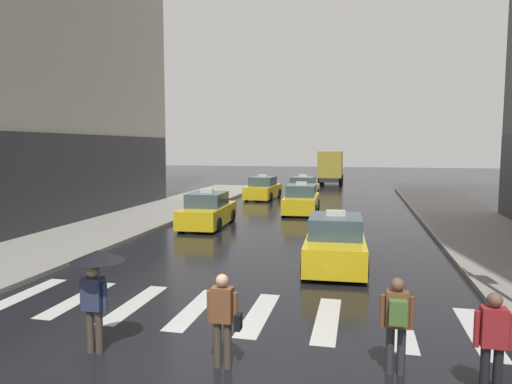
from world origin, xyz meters
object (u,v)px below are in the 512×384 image
Objects in this scene: taxi_lead at (335,243)px; taxi_fifth at (303,189)px; taxi_second at (208,211)px; pedestrian_with_handbag at (223,315)px; pedestrian_with_backpack at (397,319)px; pedestrian_plain_coat at (493,339)px; taxi_fourth at (263,189)px; taxi_third at (301,200)px; box_truck at (331,166)px; pedestrian_with_umbrella at (96,273)px.

taxi_fifth is (-3.26, 18.47, 0.00)m from taxi_lead.
taxi_second reaches higher than pedestrian_with_handbag.
pedestrian_with_backpack is 1.42m from pedestrian_plain_coat.
taxi_fourth is at bearing 108.88° from taxi_lead.
box_truck is (0.42, 20.44, 1.13)m from taxi_third.
pedestrian_with_umbrella is (2.41, -13.32, 0.79)m from taxi_second.
taxi_lead is 32.00m from box_truck.
box_truck is 39.01m from pedestrian_with_backpack.
taxi_fifth is at bearing 100.01° from taxi_lead.
taxi_third is at bearing -91.16° from box_truck.
pedestrian_with_umbrella is at bearing -91.46° from taxi_fifth.
taxi_third and taxi_fourth have the same top height.
pedestrian_with_backpack is at bearing 3.89° from pedestrian_with_umbrella.
pedestrian_with_umbrella is at bearing -94.25° from taxi_third.
pedestrian_plain_coat is (2.71, -7.37, 0.21)m from taxi_lead.
taxi_second is 11.82m from taxi_fourth.
pedestrian_with_umbrella is 2.48m from pedestrian_with_handbag.
taxi_fifth is at bearing 12.41° from taxi_fourth.
pedestrian_with_handbag is (-2.87, -0.39, -0.04)m from pedestrian_with_backpack.
taxi_second is at bearing -99.26° from box_truck.
pedestrian_with_backpack is (7.69, -12.96, 0.25)m from taxi_second.
box_truck is (1.15, 13.44, 1.13)m from taxi_fifth.
taxi_lead is at bearing -71.12° from taxi_fourth.
taxi_fourth is 25.88m from pedestrian_with_backpack.
taxi_second and taxi_fourth have the same top height.
taxi_fourth reaches higher than pedestrian_with_handbag.
taxi_third is 2.79× the size of pedestrian_plain_coat.
pedestrian_with_umbrella reaches higher than taxi_fifth.
box_truck reaches higher than pedestrian_with_umbrella.
taxi_fourth is at bearing 119.38° from taxi_third.
pedestrian_with_umbrella is 5.32m from pedestrian_with_backpack.
box_truck reaches higher than pedestrian_with_handbag.
pedestrian_with_backpack is 1.00× the size of pedestrian_plain_coat.
taxi_third is 2.37× the size of pedestrian_with_umbrella.
taxi_fourth is at bearing -167.59° from taxi_fifth.
taxi_fifth is at bearing 103.01° from pedestrian_plain_coat.
taxi_lead is 8.73m from taxi_second.
taxi_fifth is at bearing -94.91° from box_truck.
taxi_second is at bearing 109.83° from pedestrian_with_handbag.
pedestrian_with_handbag is (0.60, -39.24, -0.92)m from box_truck.
taxi_fifth is at bearing 100.31° from pedestrian_with_backpack.
pedestrian_with_handbag is at bearing -70.17° from taxi_second.
taxi_second is 13.56m from pedestrian_with_umbrella.
taxi_lead and taxi_fourth have the same top height.
pedestrian_with_umbrella reaches higher than taxi_fourth.
taxi_fourth is 1.00× the size of taxi_fifth.
taxi_lead is 2.79× the size of pedestrian_plain_coat.
taxi_third is at bearing 105.51° from pedestrian_plain_coat.
pedestrian_with_backpack is at bearing -78.09° from taxi_third.
taxi_second is 2.79× the size of pedestrian_with_backpack.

